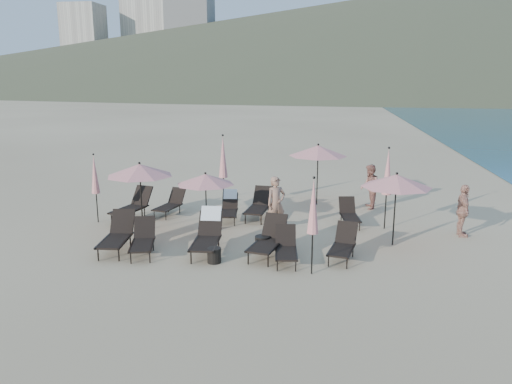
# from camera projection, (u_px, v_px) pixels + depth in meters

# --- Properties ---
(ground) EXTENTS (800.00, 800.00, 0.00)m
(ground) POSITION_uv_depth(u_px,v_px,m) (273.00, 260.00, 13.78)
(ground) COLOR #D6BA8C
(ground) RESTS_ON ground
(volcanic_headland) EXTENTS (690.00, 690.00, 55.00)m
(volcanic_headland) POSITION_uv_depth(u_px,v_px,m) (453.00, 39.00, 289.52)
(volcanic_headland) COLOR brown
(volcanic_headland) RESTS_ON ground
(hotel_skyline) EXTENTS (109.00, 82.00, 55.00)m
(hotel_skyline) POSITION_uv_depth(u_px,v_px,m) (163.00, 42.00, 282.96)
(hotel_skyline) COLOR beige
(hotel_skyline) RESTS_ON ground
(lounger_0) EXTENTS (0.89, 1.89, 1.05)m
(lounger_0) POSITION_uv_depth(u_px,v_px,m) (117.00, 234.00, 14.42)
(lounger_0) COLOR black
(lounger_0) RESTS_ON ground
(lounger_1) EXTENTS (0.99, 1.72, 0.93)m
(lounger_1) POSITION_uv_depth(u_px,v_px,m) (143.00, 239.00, 14.17)
(lounger_1) COLOR black
(lounger_1) RESTS_ON ground
(lounger_2) EXTENTS (0.81, 1.94, 1.18)m
(lounger_2) POSITION_uv_depth(u_px,v_px,m) (208.00, 233.00, 14.29)
(lounger_2) COLOR black
(lounger_2) RESTS_ON ground
(lounger_3) EXTENTS (1.04, 1.91, 1.04)m
(lounger_3) POSITION_uv_depth(u_px,v_px,m) (268.00, 239.00, 14.04)
(lounger_3) COLOR black
(lounger_3) RESTS_ON ground
(lounger_4) EXTENTS (0.74, 1.58, 0.88)m
(lounger_4) POSITION_uv_depth(u_px,v_px,m) (286.00, 247.00, 13.58)
(lounger_4) COLOR black
(lounger_4) RESTS_ON ground
(lounger_5) EXTENTS (0.90, 1.65, 0.90)m
(lounger_5) POSITION_uv_depth(u_px,v_px,m) (343.00, 244.00, 13.80)
(lounger_5) COLOR black
(lounger_5) RESTS_ON ground
(lounger_6) EXTENTS (1.11, 1.94, 1.05)m
(lounger_6) POSITION_uv_depth(u_px,v_px,m) (133.00, 205.00, 17.73)
(lounger_6) COLOR black
(lounger_6) RESTS_ON ground
(lounger_7) EXTENTS (0.93, 1.63, 0.89)m
(lounger_7) POSITION_uv_depth(u_px,v_px,m) (170.00, 203.00, 18.26)
(lounger_7) COLOR black
(lounger_7) RESTS_ON ground
(lounger_8) EXTENTS (0.73, 1.60, 0.96)m
(lounger_8) POSITION_uv_depth(u_px,v_px,m) (229.00, 207.00, 17.61)
(lounger_8) COLOR black
(lounger_8) RESTS_ON ground
(lounger_9) EXTENTS (0.86, 1.84, 1.03)m
(lounger_9) POSITION_uv_depth(u_px,v_px,m) (259.00, 205.00, 17.79)
(lounger_9) COLOR black
(lounger_9) RESTS_ON ground
(lounger_10) EXTENTS (0.76, 1.54, 0.85)m
(lounger_10) POSITION_uv_depth(u_px,v_px,m) (349.00, 214.00, 16.99)
(lounger_10) COLOR black
(lounger_10) RESTS_ON ground
(umbrella_open_0) EXTENTS (2.13, 2.13, 2.29)m
(umbrella_open_0) POSITION_uv_depth(u_px,v_px,m) (140.00, 170.00, 15.97)
(umbrella_open_0) COLOR black
(umbrella_open_0) RESTS_ON ground
(umbrella_open_1) EXTENTS (1.86, 1.86, 2.00)m
(umbrella_open_1) POSITION_uv_depth(u_px,v_px,m) (206.00, 179.00, 15.83)
(umbrella_open_1) COLOR black
(umbrella_open_1) RESTS_ON ground
(umbrella_open_2) EXTENTS (2.07, 2.07, 2.23)m
(umbrella_open_2) POSITION_uv_depth(u_px,v_px,m) (397.00, 181.00, 14.59)
(umbrella_open_2) COLOR black
(umbrella_open_2) RESTS_ON ground
(umbrella_open_3) EXTENTS (2.26, 2.26, 2.43)m
(umbrella_open_3) POSITION_uv_depth(u_px,v_px,m) (318.00, 151.00, 19.29)
(umbrella_open_3) COLOR black
(umbrella_open_3) RESTS_ON ground
(umbrella_closed_0) EXTENTS (0.30, 0.30, 2.56)m
(umbrella_closed_0) POSITION_uv_depth(u_px,v_px,m) (313.00, 207.00, 12.42)
(umbrella_closed_0) COLOR black
(umbrella_closed_0) RESTS_ON ground
(umbrella_closed_1) EXTENTS (0.32, 0.32, 2.75)m
(umbrella_closed_1) POSITION_uv_depth(u_px,v_px,m) (388.00, 172.00, 16.21)
(umbrella_closed_1) COLOR black
(umbrella_closed_1) RESTS_ON ground
(umbrella_closed_2) EXTENTS (0.28, 0.28, 2.42)m
(umbrella_closed_2) POSITION_uv_depth(u_px,v_px,m) (95.00, 175.00, 16.99)
(umbrella_closed_2) COLOR black
(umbrella_closed_2) RESTS_ON ground
(umbrella_closed_3) EXTENTS (0.33, 0.33, 2.86)m
(umbrella_closed_3) POSITION_uv_depth(u_px,v_px,m) (223.00, 157.00, 18.73)
(umbrella_closed_3) COLOR black
(umbrella_closed_3) RESTS_ON ground
(side_table_0) EXTENTS (0.38, 0.38, 0.42)m
(side_table_0) POSITION_uv_depth(u_px,v_px,m) (214.00, 255.00, 13.55)
(side_table_0) COLOR black
(side_table_0) RESTS_ON ground
(side_table_1) EXTENTS (0.44, 0.44, 0.46)m
(side_table_1) POSITION_uv_depth(u_px,v_px,m) (262.00, 244.00, 14.43)
(side_table_1) COLOR black
(side_table_1) RESTS_ON ground
(beachgoer_a) EXTENTS (0.78, 0.72, 1.80)m
(beachgoer_a) POSITION_uv_depth(u_px,v_px,m) (276.00, 204.00, 16.29)
(beachgoer_a) COLOR #9F7056
(beachgoer_a) RESTS_ON ground
(beachgoer_b) EXTENTS (0.68, 0.86, 1.71)m
(beachgoer_b) POSITION_uv_depth(u_px,v_px,m) (370.00, 187.00, 18.97)
(beachgoer_b) COLOR #AA6A58
(beachgoer_b) RESTS_ON ground
(beachgoer_c) EXTENTS (0.43, 0.99, 1.67)m
(beachgoer_c) POSITION_uv_depth(u_px,v_px,m) (463.00, 211.00, 15.67)
(beachgoer_c) COLOR tan
(beachgoer_c) RESTS_ON ground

